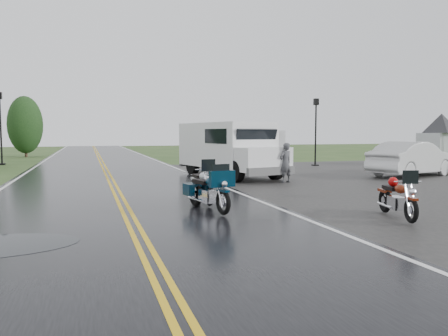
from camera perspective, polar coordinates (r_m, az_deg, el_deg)
name	(u,v)px	position (r m, az deg, el deg)	size (l,w,h in m)	color
ground	(131,222)	(10.02, -12.03, -6.97)	(120.00, 120.00, 0.00)	#2D471E
road	(109,178)	(19.90, -14.75, -1.25)	(8.00, 100.00, 0.04)	black
parking_pad	(394,182)	(19.07, 21.31, -1.68)	(14.00, 24.00, 0.03)	black
visitor_center	(441,126)	(30.18, 26.50, 4.88)	(16.00, 10.00, 4.80)	#A8AAAD
motorcycle_red	(412,200)	(10.16, 23.30, -3.88)	(0.69, 1.89, 1.12)	#621C0B
motorcycle_teal	(223,192)	(10.26, -0.11, -3.17)	(0.74, 2.05, 1.21)	#042032
motorcycle_silver	(209,185)	(11.52, -1.93, -2.29)	(0.75, 2.07, 1.22)	#B7BBBF
van_white	(236,152)	(17.37, 1.61, 2.17)	(2.40, 6.41, 2.52)	white
person_at_van	(285,163)	(17.45, 8.03, 0.59)	(0.57, 0.38, 1.58)	#454549
sedan_white	(412,159)	(21.68, 23.35, 1.03)	(1.67, 4.79, 1.58)	silver
lamp_post_far_left	(1,128)	(30.67, -27.14, 4.64)	(0.39, 0.39, 4.58)	black
lamp_post_far_right	(316,132)	(26.91, 11.88, 4.61)	(0.35, 0.35, 4.10)	black
tree_left_far	(25,131)	(40.06, -24.52, 4.42)	(2.82, 2.82, 4.34)	#1E3D19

